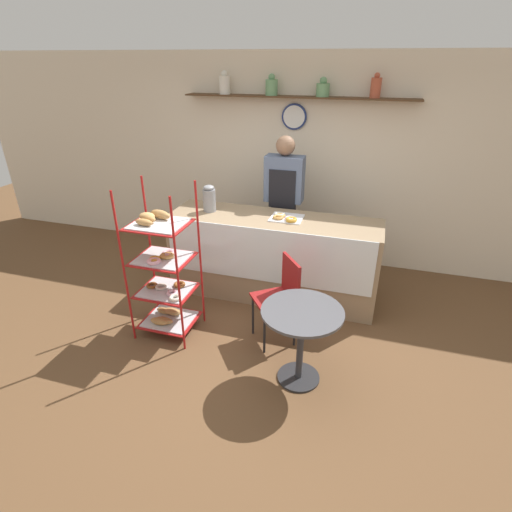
# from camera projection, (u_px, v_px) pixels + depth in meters

# --- Properties ---
(ground_plane) EXTENTS (14.00, 14.00, 0.00)m
(ground_plane) POSITION_uv_depth(u_px,v_px,m) (245.00, 346.00, 4.02)
(ground_plane) COLOR brown
(back_wall) EXTENTS (10.00, 0.30, 2.70)m
(back_wall) POSITION_uv_depth(u_px,v_px,m) (297.00, 161.00, 5.33)
(back_wall) COLOR beige
(back_wall) RESTS_ON ground_plane
(display_counter) EXTENTS (2.41, 0.69, 0.98)m
(display_counter) POSITION_uv_depth(u_px,v_px,m) (273.00, 257.00, 4.72)
(display_counter) COLOR #937A5B
(display_counter) RESTS_ON ground_plane
(pastry_rack) EXTENTS (0.59, 0.51, 1.58)m
(pastry_rack) POSITION_uv_depth(u_px,v_px,m) (163.00, 272.00, 3.96)
(pastry_rack) COLOR #A51919
(pastry_rack) RESTS_ON ground_plane
(person_worker) EXTENTS (0.46, 0.23, 1.80)m
(person_worker) POSITION_uv_depth(u_px,v_px,m) (284.00, 203.00, 4.95)
(person_worker) COLOR #282833
(person_worker) RESTS_ON ground_plane
(cafe_table) EXTENTS (0.70, 0.70, 0.73)m
(cafe_table) POSITION_uv_depth(u_px,v_px,m) (301.00, 328.00, 3.38)
(cafe_table) COLOR #262628
(cafe_table) RESTS_ON ground_plane
(cafe_chair) EXTENTS (0.53, 0.53, 0.89)m
(cafe_chair) POSITION_uv_depth(u_px,v_px,m) (282.00, 292.00, 3.90)
(cafe_chair) COLOR black
(cafe_chair) RESTS_ON ground_plane
(coffee_carafe) EXTENTS (0.15, 0.15, 0.31)m
(coffee_carafe) POSITION_uv_depth(u_px,v_px,m) (209.00, 199.00, 4.65)
(coffee_carafe) COLOR gray
(coffee_carafe) RESTS_ON display_counter
(donut_tray_counter) EXTENTS (0.36, 0.32, 0.05)m
(donut_tray_counter) POSITION_uv_depth(u_px,v_px,m) (285.00, 217.00, 4.46)
(donut_tray_counter) COLOR silver
(donut_tray_counter) RESTS_ON display_counter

